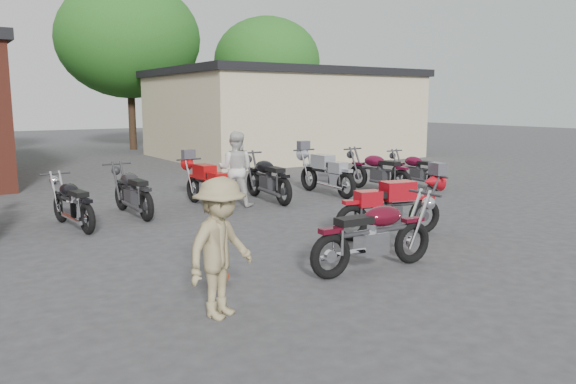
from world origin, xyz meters
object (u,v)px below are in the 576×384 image
row_bike_3 (132,189)px  row_bike_4 (207,182)px  vintage_motorcycle (376,230)px  helmet (219,276)px  sportbike (392,204)px  row_bike_8 (416,168)px  person_light (236,169)px  person_tan (221,248)px  row_bike_2 (72,200)px  row_bike_6 (326,171)px  row_bike_7 (378,169)px  row_bike_5 (267,175)px

row_bike_3 → row_bike_4: 1.77m
vintage_motorcycle → helmet: vintage_motorcycle is taller
sportbike → row_bike_8: 6.20m
person_light → person_tan: person_light is taller
person_light → row_bike_2: size_ratio=0.92×
helmet → person_light: bearing=59.8°
person_light → helmet: bearing=100.4°
helmet → row_bike_6: bearing=42.3°
row_bike_7 → row_bike_8: row_bike_7 is taller
row_bike_8 → row_bike_6: bearing=80.1°
row_bike_5 → row_bike_2: bearing=99.7°
row_bike_8 → person_light: bearing=85.6°
sportbike → person_tan: (-4.26, -1.74, 0.19)m
vintage_motorcycle → row_bike_2: size_ratio=1.08×
helmet → person_light: size_ratio=0.15×
person_tan → row_bike_3: (0.98, 6.21, -0.22)m
row_bike_3 → row_bike_8: bearing=-95.8°
row_bike_3 → row_bike_7: bearing=-95.9°
person_tan → row_bike_7: (7.61, 5.79, -0.18)m
helmet → row_bike_6: row_bike_6 is taller
helmet → row_bike_4: size_ratio=0.13×
vintage_motorcycle → sportbike: size_ratio=0.99×
row_bike_4 → row_bike_7: bearing=-98.1°
vintage_motorcycle → helmet: (-2.18, 0.64, -0.48)m
row_bike_2 → row_bike_4: bearing=-87.4°
sportbike → person_light: 4.35m
vintage_motorcycle → row_bike_7: 7.36m
vintage_motorcycle → row_bike_2: bearing=122.2°
row_bike_8 → person_tan: bearing=120.6°
helmet → row_bike_5: size_ratio=0.12×
row_bike_3 → row_bike_6: row_bike_6 is taller
row_bike_5 → row_bike_8: bearing=-92.1°
row_bike_4 → vintage_motorcycle: bearing=175.9°
vintage_motorcycle → row_bike_7: (4.97, 5.43, 0.02)m
vintage_motorcycle → person_light: person_light is taller
person_tan → row_bike_8: bearing=7.1°
vintage_motorcycle → row_bike_6: 6.73m
row_bike_3 → row_bike_4: (1.77, 0.01, 0.00)m
vintage_motorcycle → row_bike_5: row_bike_5 is taller
row_bike_5 → person_tan: bearing=148.3°
row_bike_4 → row_bike_5: row_bike_5 is taller
vintage_motorcycle → person_tan: size_ratio=1.29×
sportbike → row_bike_3: sportbike is taller
person_light → vintage_motorcycle: bearing=123.4°
person_tan → row_bike_7: size_ratio=0.75×
person_tan → row_bike_4: (2.75, 6.22, -0.21)m
helmet → row_bike_7: row_bike_7 is taller
row_bike_6 → row_bike_8: size_ratio=1.13×
person_light → row_bike_3: (-2.38, 0.23, -0.29)m
row_bike_3 → person_tan: bearing=168.7°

